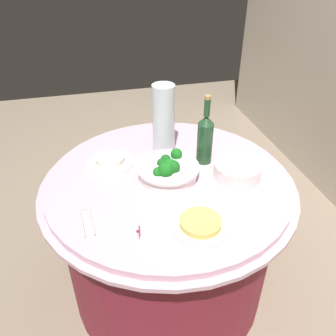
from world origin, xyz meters
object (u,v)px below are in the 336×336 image
object	(u,v)px
broccoli_bowl	(168,170)
wine_bottle	(205,138)
decorative_fruit_vase	(164,122)
serving_tongs	(87,221)
label_placard_front	(137,229)
food_plate_rice	(110,161)
food_plate_noodles	(200,224)
plate_stack	(237,171)

from	to	relation	value
broccoli_bowl	wine_bottle	xyz separation A→B (m)	(-0.10, 0.20, 0.09)
wine_bottle	decorative_fruit_vase	distance (m)	0.23
serving_tongs	label_placard_front	size ratio (longest dim) A/B	3.05
label_placard_front	broccoli_bowl	bearing A→B (deg)	149.02
broccoli_bowl	food_plate_rice	bearing A→B (deg)	-126.76
label_placard_front	wine_bottle	bearing A→B (deg)	136.75
broccoli_bowl	decorative_fruit_vase	bearing A→B (deg)	170.85
wine_bottle	food_plate_noodles	distance (m)	0.47
food_plate_noodles	label_placard_front	xyz separation A→B (m)	(-0.01, -0.24, 0.02)
decorative_fruit_vase	serving_tongs	distance (m)	0.63
decorative_fruit_vase	food_plate_noodles	world-z (taller)	decorative_fruit_vase
plate_stack	label_placard_front	distance (m)	0.56
plate_stack	serving_tongs	world-z (taller)	plate_stack
broccoli_bowl	decorative_fruit_vase	distance (m)	0.28
food_plate_rice	food_plate_noodles	bearing A→B (deg)	28.88
food_plate_rice	label_placard_front	bearing A→B (deg)	5.33
food_plate_rice	decorative_fruit_vase	bearing A→B (deg)	105.55
food_plate_noodles	plate_stack	bearing A→B (deg)	135.81
wine_bottle	label_placard_front	xyz separation A→B (m)	(0.42, -0.39, -0.10)
serving_tongs	label_placard_front	world-z (taller)	label_placard_front
wine_bottle	food_plate_rice	bearing A→B (deg)	-100.37
plate_stack	food_plate_rice	distance (m)	0.60
serving_tongs	food_plate_rice	world-z (taller)	food_plate_rice
broccoli_bowl	food_plate_rice	xyz separation A→B (m)	(-0.18, -0.24, -0.03)
plate_stack	food_plate_noodles	size ratio (longest dim) A/B	0.95
plate_stack	decorative_fruit_vase	bearing A→B (deg)	-140.82
serving_tongs	food_plate_noodles	size ratio (longest dim) A/B	0.76
plate_stack	food_plate_noodles	world-z (taller)	plate_stack
broccoli_bowl	food_plate_rice	size ratio (longest dim) A/B	1.27
serving_tongs	food_plate_noodles	distance (m)	0.43
plate_stack	food_plate_noodles	xyz separation A→B (m)	(0.27, -0.26, -0.02)
wine_bottle	decorative_fruit_vase	bearing A→B (deg)	-134.76
food_plate_noodles	decorative_fruit_vase	bearing A→B (deg)	-179.88
wine_bottle	food_plate_rice	distance (m)	0.46
serving_tongs	food_plate_noodles	bearing A→B (deg)	72.42
broccoli_bowl	food_plate_noodles	bearing A→B (deg)	7.31
food_plate_noodles	label_placard_front	size ratio (longest dim) A/B	4.00
plate_stack	food_plate_rice	xyz separation A→B (m)	(-0.24, -0.54, -0.02)
broccoli_bowl	serving_tongs	size ratio (longest dim) A/B	1.67
food_plate_rice	label_placard_front	size ratio (longest dim) A/B	4.00
plate_stack	decorative_fruit_vase	world-z (taller)	decorative_fruit_vase
decorative_fruit_vase	food_plate_rice	size ratio (longest dim) A/B	1.55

